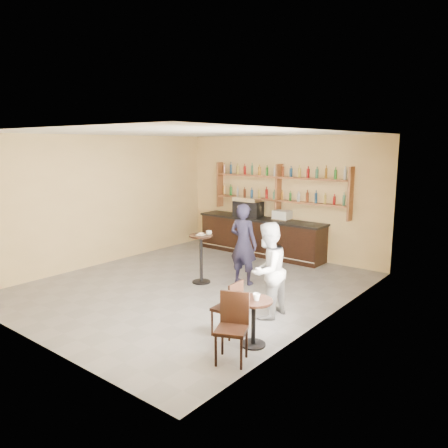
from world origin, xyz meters
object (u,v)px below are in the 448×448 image
Objects in this scene: man_main at (243,244)px; pedestal_table at (201,259)px; pastry_case at (282,216)px; patron_second at (267,270)px; cafe_table at (253,323)px; chair_south at (232,329)px; bar_counter at (261,236)px; chair_west at (227,308)px; espresso_machine at (248,207)px.

pedestal_table is at bearing 30.86° from man_main.
pastry_case is 0.27× the size of patron_second.
man_main is at bearing -131.97° from patron_second.
pastry_case is 5.27m from cafe_table.
pedestal_table is at bearing -91.92° from pastry_case.
pedestal_table reaches higher than chair_south.
patron_second is at bearing 112.90° from cafe_table.
man_main is (1.12, -2.34, 0.37)m from bar_counter.
patron_second is (0.10, 1.01, 0.39)m from chair_west.
cafe_table is (3.42, -4.66, -0.91)m from espresso_machine.
man_main is (1.54, -2.34, -0.40)m from espresso_machine.
chair_west is (1.32, -2.27, -0.43)m from man_main.
bar_counter is at bearing 122.72° from cafe_table.
man_main is at bearing 35.55° from pedestal_table.
man_main is 1.04× the size of patron_second.
pedestal_table reaches higher than chair_west.
pedestal_table is at bearing -82.92° from espresso_machine.
man_main is at bearing 128.97° from cafe_table.
pedestal_table is at bearing -82.55° from bar_counter.
pastry_case is (1.09, 0.00, -0.13)m from espresso_machine.
chair_south is 0.57× the size of patron_second.
espresso_machine is 6.35m from chair_south.
cafe_table is 0.75× the size of chair_south.
patron_second is at bearing 82.64° from chair_south.
espresso_machine is 5.85m from cafe_table.
pastry_case is 0.42× the size of pedestal_table.
pastry_case reaches higher than chair_south.
patron_second reaches higher than cafe_table.
espresso_machine is 1.03× the size of cafe_table.
chair_south is (2.38, -5.26, -0.66)m from pastry_case.
man_main is (0.74, 0.53, 0.34)m from pedestal_table.
man_main is (0.46, -2.34, -0.27)m from pastry_case.
espresso_machine is at bearing -141.04° from patron_second.
chair_west is 0.93× the size of chair_south.
patron_second is (1.43, -1.26, -0.03)m from man_main.
pastry_case is 0.46× the size of chair_south.
man_main is at bearing -75.19° from pastry_case.
chair_south is at bearing 16.11° from patron_second.
patron_second is at bearing 170.12° from chair_west.
pedestal_table is 1.47× the size of cafe_table.
pedestal_table is 2.31m from patron_second.
espresso_machine is 0.78× the size of chair_south.
bar_counter is 8.35× the size of pastry_case.
pastry_case is 2.40m from man_main.
man_main reaches higher than cafe_table.
cafe_table is 0.43× the size of patron_second.
espresso_machine is at bearing 99.36° from chair_south.
bar_counter is at bearing 97.45° from pedestal_table.
pastry_case reaches higher than cafe_table.
espresso_machine is at bearing -152.18° from chair_west.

